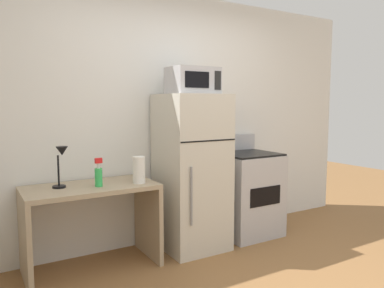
% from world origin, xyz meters
% --- Properties ---
extents(wall_back_white, '(5.00, 0.10, 2.60)m').
position_xyz_m(wall_back_white, '(0.00, 1.70, 1.30)').
color(wall_back_white, white).
rests_on(wall_back_white, ground).
extents(desk, '(1.13, 0.58, 0.75)m').
position_xyz_m(desk, '(-0.96, 1.34, 0.52)').
color(desk, tan).
rests_on(desk, ground).
extents(desk_lamp, '(0.14, 0.12, 0.35)m').
position_xyz_m(desk_lamp, '(-1.20, 1.37, 0.99)').
color(desk_lamp, black).
rests_on(desk_lamp, desk).
extents(paper_towel_roll, '(0.11, 0.11, 0.24)m').
position_xyz_m(paper_towel_roll, '(-0.56, 1.22, 0.87)').
color(paper_towel_roll, white).
rests_on(paper_towel_roll, desk).
extents(spray_bottle, '(0.06, 0.06, 0.25)m').
position_xyz_m(spray_bottle, '(-0.91, 1.26, 0.85)').
color(spray_bottle, green).
rests_on(spray_bottle, desk).
extents(refrigerator, '(0.61, 0.65, 1.55)m').
position_xyz_m(refrigerator, '(0.05, 1.32, 0.78)').
color(refrigerator, beige).
rests_on(refrigerator, ground).
extents(microwave, '(0.46, 0.35, 0.26)m').
position_xyz_m(microwave, '(0.05, 1.30, 1.68)').
color(microwave, '#B7B7BC').
rests_on(microwave, refrigerator).
extents(oven_range, '(0.64, 0.61, 1.10)m').
position_xyz_m(oven_range, '(0.78, 1.33, 0.47)').
color(oven_range, '#B7B7BC').
rests_on(oven_range, ground).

